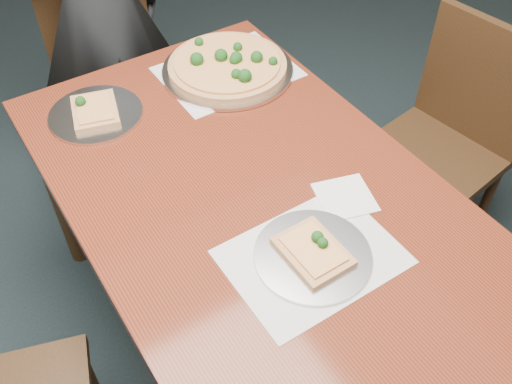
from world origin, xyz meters
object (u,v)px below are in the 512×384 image
dining_table (256,215)px  slice_plate_near (313,253)px  slice_plate_far (95,112)px  chair_right (448,135)px  pizza_pan (228,66)px  diner (98,10)px  chair_far (105,69)px

dining_table → slice_plate_near: (-0.00, -0.25, 0.11)m
slice_plate_near → slice_plate_far: size_ratio=1.00×
chair_right → slice_plate_far: (-1.07, 0.48, 0.25)m
pizza_pan → dining_table: bearing=-113.5°
diner → slice_plate_far: (-0.24, -0.57, 0.00)m
slice_plate_far → dining_table: bearing=-66.5°
diner → slice_plate_far: diner is taller
chair_right → slice_plate_near: size_ratio=3.25×
chair_far → pizza_pan: chair_far is taller
chair_right → diner: size_ratio=0.60×
diner → pizza_pan: (0.21, -0.60, 0.01)m
chair_far → slice_plate_near: bearing=-70.9°
slice_plate_near → diner: bearing=89.4°
dining_table → slice_plate_near: bearing=-90.8°
dining_table → chair_right: bearing=3.4°
dining_table → slice_plate_far: 0.59m
chair_far → slice_plate_near: (0.01, -1.34, 0.25)m
chair_right → slice_plate_near: bearing=-78.5°
diner → dining_table: bearing=93.3°
dining_table → slice_plate_near: size_ratio=5.36×
slice_plate_near → slice_plate_far: 0.81m
chair_right → slice_plate_near: 0.93m
pizza_pan → slice_plate_far: bearing=176.8°
pizza_pan → slice_plate_far: pizza_pan is taller
dining_table → slice_plate_far: slice_plate_far is taller
chair_far → diner: 0.25m
dining_table → slice_plate_far: size_ratio=5.36×
slice_plate_far → chair_far: bearing=69.0°
chair_right → diner: 1.36m
dining_table → slice_plate_far: (-0.23, 0.53, 0.10)m
dining_table → pizza_pan: pizza_pan is taller
dining_table → diner: 1.11m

